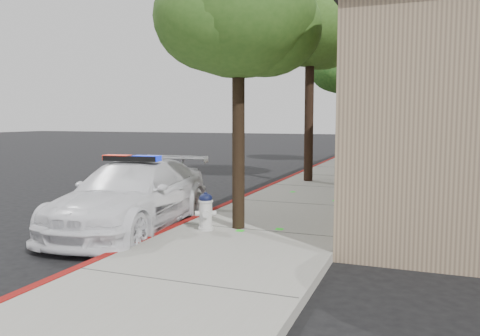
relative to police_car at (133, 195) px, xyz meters
name	(u,v)px	position (x,y,z in m)	size (l,w,h in m)	color
ground	(178,230)	(0.90, 0.19, -0.68)	(120.00, 120.00, 0.00)	black
sidewalk	(296,206)	(2.50, 3.19, -0.60)	(3.20, 60.00, 0.15)	gray
red_curb	(237,202)	(0.96, 3.19, -0.60)	(0.14, 60.00, 0.16)	maroon
police_car	(133,195)	(0.00, 0.00, 0.00)	(2.37, 4.82, 1.47)	white
fire_hydrant	(206,211)	(1.65, -0.14, -0.18)	(0.39, 0.35, 0.70)	silver
street_tree_near	(239,17)	(2.16, 0.22, 3.31)	(2.84, 2.82, 5.14)	black
street_tree_mid	(311,25)	(1.82, 7.47, 4.48)	(3.48, 3.63, 6.65)	black
street_tree_far	(343,68)	(1.65, 15.22, 3.87)	(3.17, 3.17, 5.85)	black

